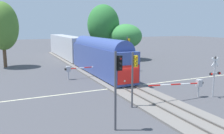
% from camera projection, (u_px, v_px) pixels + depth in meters
% --- Properties ---
extents(ground_plane, '(220.00, 220.00, 0.00)m').
position_uv_depth(ground_plane, '(124.00, 87.00, 27.45)').
color(ground_plane, '#47474C').
extents(road_centre_stripe, '(44.00, 0.20, 0.01)m').
position_uv_depth(road_centre_stripe, '(124.00, 87.00, 27.45)').
color(road_centre_stripe, beige).
rests_on(road_centre_stripe, ground).
extents(railway_track, '(4.40, 80.00, 0.32)m').
position_uv_depth(railway_track, '(124.00, 86.00, 27.43)').
color(railway_track, slate).
rests_on(railway_track, ground).
extents(commuter_train, '(3.04, 40.88, 5.16)m').
position_uv_depth(commuter_train, '(80.00, 50.00, 42.98)').
color(commuter_train, '#384C93').
rests_on(commuter_train, railway_track).
extents(crossing_gate_near, '(6.56, 0.40, 1.89)m').
position_uv_depth(crossing_gate_near, '(193.00, 84.00, 23.01)').
color(crossing_gate_near, '#B7B7BC').
rests_on(crossing_gate_near, ground).
extents(crossing_signal_mast, '(1.36, 0.44, 4.18)m').
position_uv_depth(crossing_signal_mast, '(215.00, 72.00, 23.16)').
color(crossing_signal_mast, '#B2B2B7').
rests_on(crossing_signal_mast, ground).
extents(crossing_gate_far, '(6.09, 0.40, 1.80)m').
position_uv_depth(crossing_gate_far, '(73.00, 69.00, 31.35)').
color(crossing_gate_far, '#B7B7BC').
rests_on(crossing_gate_far, ground).
extents(traffic_signal_near_left, '(0.53, 0.38, 5.49)m').
position_uv_depth(traffic_signal_near_left, '(117.00, 78.00, 15.48)').
color(traffic_signal_near_left, '#4C4C51').
rests_on(traffic_signal_near_left, ground).
extents(traffic_signal_far_side, '(0.53, 0.38, 5.46)m').
position_uv_depth(traffic_signal_far_side, '(128.00, 48.00, 36.62)').
color(traffic_signal_far_side, '#4C4C51').
rests_on(traffic_signal_far_side, ground).
extents(traffic_signal_median, '(0.53, 0.38, 4.93)m').
position_uv_depth(traffic_signal_median, '(134.00, 71.00, 20.02)').
color(traffic_signal_median, '#4C4C51').
rests_on(traffic_signal_median, ground).
extents(pine_left_background, '(5.29, 5.29, 11.20)m').
position_uv_depth(pine_left_background, '(2.00, 26.00, 39.45)').
color(pine_left_background, brown).
rests_on(pine_left_background, ground).
extents(elm_centre_background, '(6.95, 6.95, 11.72)m').
position_uv_depth(elm_centre_background, '(103.00, 25.00, 50.49)').
color(elm_centre_background, brown).
rests_on(elm_centre_background, ground).
extents(oak_far_right, '(6.79, 6.79, 7.54)m').
position_uv_depth(oak_far_right, '(126.00, 36.00, 49.15)').
color(oak_far_right, brown).
rests_on(oak_far_right, ground).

